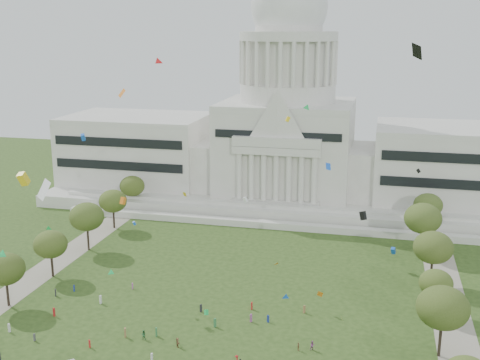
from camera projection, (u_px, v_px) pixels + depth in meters
name	position (u px, v px, depth m)	size (l,w,h in m)	color
capitol	(287.00, 137.00, 205.58)	(160.00, 64.50, 91.30)	beige
path_left	(30.00, 281.00, 143.08)	(8.00, 160.00, 0.04)	gray
path_right	(453.00, 326.00, 121.45)	(8.00, 160.00, 0.04)	gray
row_tree_l_2	(5.00, 269.00, 128.36)	(8.42, 8.42, 11.97)	black
row_tree_r_2	(443.00, 308.00, 108.10)	(9.55, 9.55, 13.58)	black
row_tree_l_3	(50.00, 244.00, 143.88)	(8.12, 8.12, 11.55)	black
row_tree_r_3	(436.00, 283.00, 124.75)	(7.01, 7.01, 9.98)	black
row_tree_l_4	(87.00, 217.00, 161.03)	(9.29, 9.29, 13.21)	black
row_tree_r_4	(433.00, 248.00, 138.79)	(9.19, 9.19, 13.06)	black
row_tree_l_5	(113.00, 201.00, 179.05)	(8.33, 8.33, 11.85)	black
row_tree_r_5	(423.00, 218.00, 157.92)	(9.82, 9.82, 13.96)	black
row_tree_l_6	(132.00, 186.00, 196.54)	(8.19, 8.19, 11.64)	black
row_tree_r_6	(428.00, 205.00, 174.62)	(8.42, 8.42, 11.97)	black
person_2	(312.00, 346.00, 112.25)	(0.91, 0.56, 1.88)	#994C8C
person_3	(237.00, 360.00, 107.62)	(1.13, 0.58, 1.75)	#B21E1E
person_5	(178.00, 342.00, 113.42)	(1.73, 0.68, 1.86)	olive
person_8	(144.00, 335.00, 116.20)	(0.94, 0.58, 1.92)	#33723F
person_10	(298.00, 347.00, 112.10)	(0.97, 0.53, 1.66)	olive
distant_crowd	(144.00, 327.00, 119.34)	(64.55, 38.38, 1.95)	#26262B
kite_swarm	(226.00, 203.00, 103.42)	(86.24, 98.49, 65.28)	black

